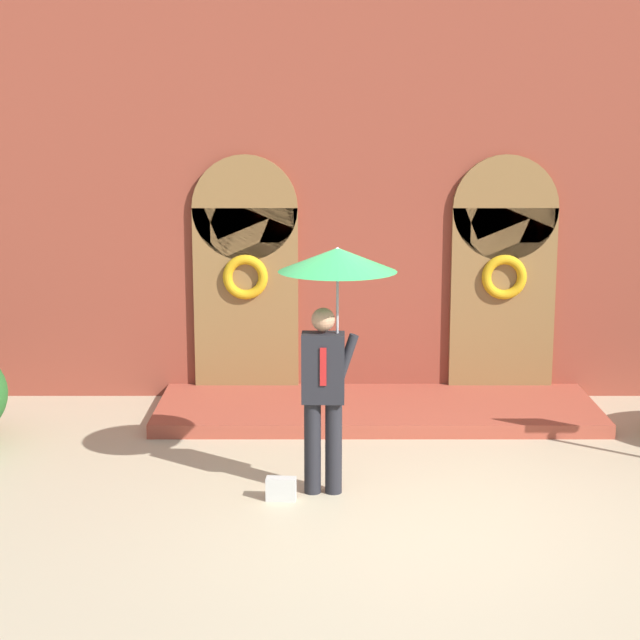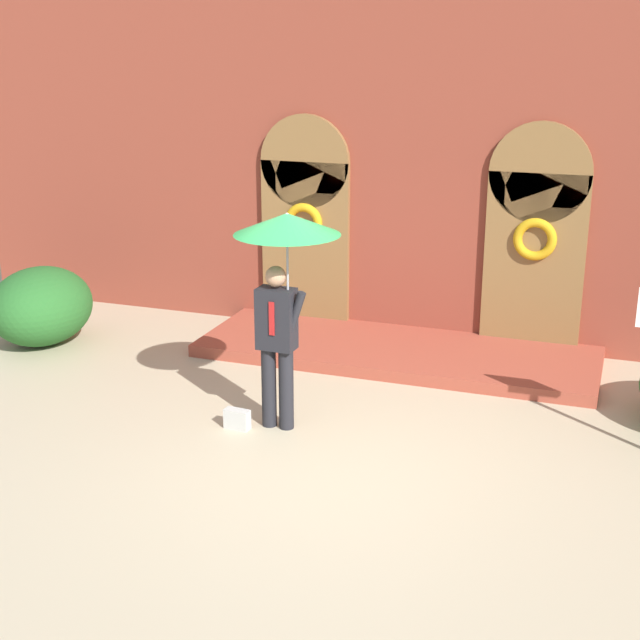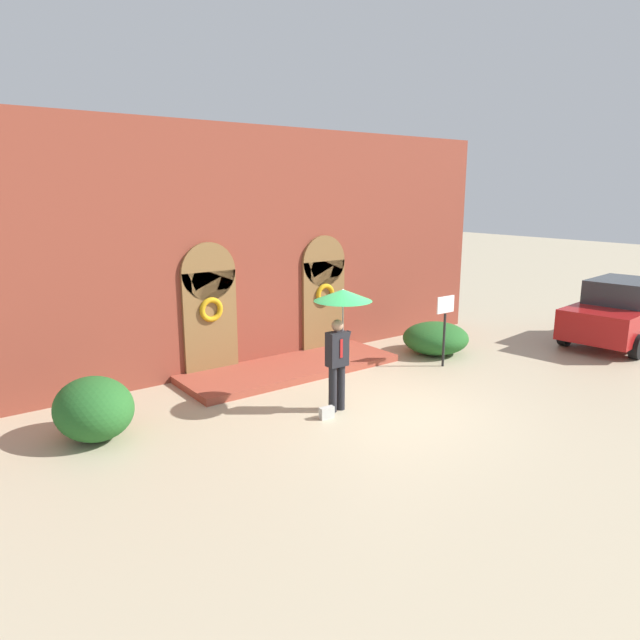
# 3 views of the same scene
# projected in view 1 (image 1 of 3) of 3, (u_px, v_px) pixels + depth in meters

# --- Properties ---
(ground_plane) EXTENTS (80.00, 80.00, 0.00)m
(ground_plane) POSITION_uv_depth(u_px,v_px,m) (394.00, 512.00, 9.73)
(ground_plane) COLOR tan
(building_facade) EXTENTS (14.00, 2.30, 5.60)m
(building_facade) POSITION_uv_depth(u_px,v_px,m) (374.00, 184.00, 13.27)
(building_facade) COLOR brown
(building_facade) RESTS_ON ground
(person_with_umbrella) EXTENTS (1.10, 1.10, 2.36)m
(person_with_umbrella) POSITION_uv_depth(u_px,v_px,m) (333.00, 296.00, 9.84)
(person_with_umbrella) COLOR black
(person_with_umbrella) RESTS_ON ground
(handbag) EXTENTS (0.29, 0.14, 0.22)m
(handbag) POSITION_uv_depth(u_px,v_px,m) (281.00, 489.00, 10.01)
(handbag) COLOR #B7B7B2
(handbag) RESTS_ON ground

